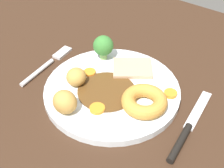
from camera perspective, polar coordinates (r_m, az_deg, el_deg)
dining_table at (r=62.41cm, az=2.96°, el=-3.59°), size 120.00×84.00×3.60cm
dinner_plate at (r=61.43cm, az=0.00°, el=-1.20°), size 25.80×25.80×1.40cm
gravy_pool at (r=60.09cm, az=-0.96°, el=-1.26°), size 10.93×10.93×0.30cm
meat_slice_main at (r=65.09cm, az=3.64°, el=2.81°), size 9.86×9.48×0.80cm
yorkshire_pudding at (r=56.81cm, az=5.74°, el=-3.05°), size 8.17×8.17×2.50cm
roast_potato_left at (r=61.12cm, az=-6.35°, el=1.26°), size 4.90×4.97×3.46cm
roast_potato_right at (r=55.78cm, az=-8.33°, el=-3.16°), size 5.14×4.73×4.17cm
carrot_coin_front at (r=64.49cm, az=-3.76°, el=2.24°), size 2.43×2.43×0.55cm
carrot_coin_back at (r=56.69cm, az=-2.62°, el=-4.36°), size 2.75×2.75×0.52cm
carrot_coin_side at (r=60.32cm, az=10.30°, el=-1.67°), size 2.44×2.44×0.64cm
broccoli_floret at (r=66.58cm, az=-1.55°, el=6.72°), size 4.21×4.21×5.30cm
fork at (r=69.76cm, az=-11.23°, el=3.52°), size 2.59×15.32×0.90cm
knife at (r=56.35cm, az=13.13°, el=-7.89°), size 3.06×18.56×1.20cm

